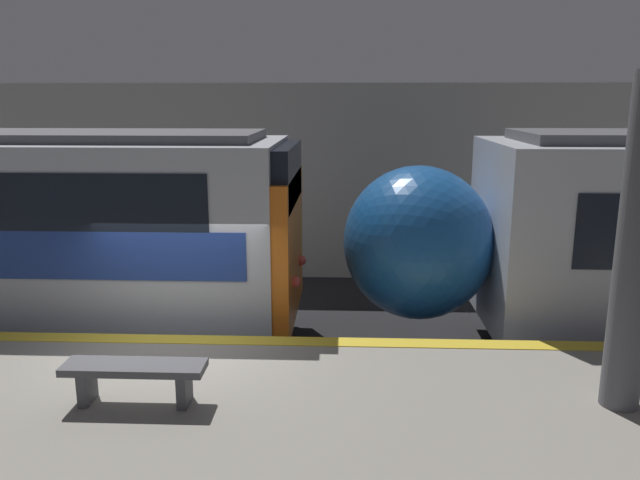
{
  "coord_description": "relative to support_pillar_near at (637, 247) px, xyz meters",
  "views": [
    {
      "loc": [
        2.36,
        -7.94,
        4.24
      ],
      "look_at": [
        1.98,
        0.8,
        2.23
      ],
      "focal_mm": 35.0,
      "sensor_mm": 36.0,
      "label": 1
    }
  ],
  "objects": [
    {
      "name": "ground_plane",
      "position": [
        -5.27,
        1.74,
        -2.77
      ],
      "size": [
        120.0,
        120.0,
        0.0
      ],
      "primitive_type": "plane",
      "color": "black"
    },
    {
      "name": "station_rear_barrier",
      "position": [
        -5.27,
        8.27,
        -0.5
      ],
      "size": [
        50.0,
        0.15,
        4.55
      ],
      "color": "#9E998E",
      "rests_on": "ground"
    },
    {
      "name": "platform",
      "position": [
        -5.27,
        -0.47,
        -2.25
      ],
      "size": [
        40.0,
        4.42,
        1.06
      ],
      "color": "gray",
      "rests_on": "ground"
    },
    {
      "name": "platform_bench",
      "position": [
        -5.14,
        -0.19,
        -1.39
      ],
      "size": [
        1.5,
        0.4,
        0.45
      ],
      "color": "#4C4C51",
      "rests_on": "platform"
    },
    {
      "name": "support_pillar_near",
      "position": [
        0.0,
        0.0,
        0.0
      ],
      "size": [
        0.4,
        0.4,
        3.45
      ],
      "color": "#56565B",
      "rests_on": "platform"
    }
  ]
}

